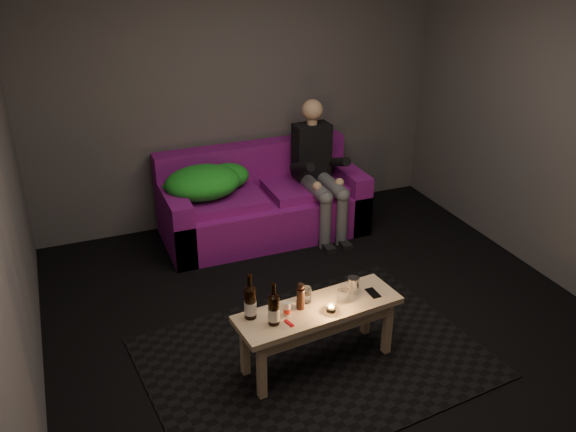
# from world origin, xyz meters

# --- Properties ---
(floor) EXTENTS (4.50, 4.50, 0.00)m
(floor) POSITION_xyz_m (0.00, 0.00, 0.00)
(floor) COLOR black
(floor) RESTS_ON ground
(room) EXTENTS (4.50, 4.50, 4.50)m
(room) POSITION_xyz_m (0.00, 0.47, 1.64)
(room) COLOR silver
(room) RESTS_ON ground
(rug) EXTENTS (2.38, 1.84, 0.01)m
(rug) POSITION_xyz_m (-0.27, -0.12, 0.01)
(rug) COLOR black
(rug) RESTS_ON floor
(sofa) EXTENTS (1.88, 0.84, 0.81)m
(sofa) POSITION_xyz_m (0.05, 1.82, 0.29)
(sofa) COLOR #720F6F
(sofa) RESTS_ON floor
(green_blanket) EXTENTS (0.83, 0.56, 0.28)m
(green_blanket) POSITION_xyz_m (-0.47, 1.81, 0.61)
(green_blanket) COLOR #178117
(green_blanket) RESTS_ON sofa
(person) EXTENTS (0.34, 0.78, 1.25)m
(person) POSITION_xyz_m (0.56, 1.66, 0.65)
(person) COLOR black
(person) RESTS_ON sofa
(coffee_table) EXTENTS (1.14, 0.47, 0.46)m
(coffee_table) POSITION_xyz_m (-0.27, -0.17, 0.37)
(coffee_table) COLOR tan
(coffee_table) RESTS_ON rug
(beer_bottle_a) EXTENTS (0.08, 0.08, 0.31)m
(beer_bottle_a) POSITION_xyz_m (-0.71, -0.11, 0.57)
(beer_bottle_a) COLOR black
(beer_bottle_a) RESTS_ON coffee_table
(beer_bottle_b) EXTENTS (0.07, 0.07, 0.29)m
(beer_bottle_b) POSITION_xyz_m (-0.60, -0.23, 0.56)
(beer_bottle_b) COLOR black
(beer_bottle_b) RESTS_ON coffee_table
(salt_shaker) EXTENTS (0.05, 0.05, 0.09)m
(salt_shaker) POSITION_xyz_m (-0.49, -0.18, 0.50)
(salt_shaker) COLOR silver
(salt_shaker) RESTS_ON coffee_table
(pepper_mill) EXTENTS (0.07, 0.07, 0.14)m
(pepper_mill) POSITION_xyz_m (-0.38, -0.14, 0.53)
(pepper_mill) COLOR black
(pepper_mill) RESTS_ON coffee_table
(tumbler_back) EXTENTS (0.09, 0.09, 0.10)m
(tumbler_back) POSITION_xyz_m (-0.32, -0.07, 0.51)
(tumbler_back) COLOR white
(tumbler_back) RESTS_ON coffee_table
(tealight) EXTENTS (0.06, 0.06, 0.05)m
(tealight) POSITION_xyz_m (-0.21, -0.24, 0.48)
(tealight) COLOR white
(tealight) RESTS_ON coffee_table
(tumbler_front) EXTENTS (0.10, 0.10, 0.09)m
(tumbler_front) POSITION_xyz_m (-0.10, -0.18, 0.50)
(tumbler_front) COLOR white
(tumbler_front) RESTS_ON coffee_table
(steel_cup) EXTENTS (0.10, 0.10, 0.11)m
(steel_cup) POSITION_xyz_m (0.02, -0.09, 0.51)
(steel_cup) COLOR silver
(steel_cup) RESTS_ON coffee_table
(smartphone) EXTENTS (0.06, 0.12, 0.01)m
(smartphone) POSITION_xyz_m (0.14, -0.16, 0.46)
(smartphone) COLOR black
(smartphone) RESTS_ON coffee_table
(red_lighter) EXTENTS (0.04, 0.08, 0.01)m
(red_lighter) POSITION_xyz_m (-0.52, -0.27, 0.46)
(red_lighter) COLOR #BA0B14
(red_lighter) RESTS_ON coffee_table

